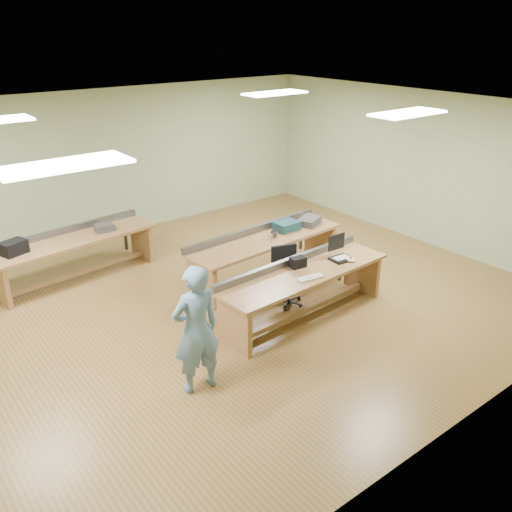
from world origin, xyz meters
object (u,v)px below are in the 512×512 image
workbench_front (303,283)px  workbench_back (75,248)px  workbench_mid (265,248)px  mug (274,234)px  drinks_can (271,238)px  person (196,330)px  task_chair (287,283)px  laptop_base (341,259)px  parts_bin_grey (309,221)px  parts_bin_teal (287,226)px  camera_bag (298,262)px

workbench_front → workbench_back: bearing=120.0°
workbench_mid → mug: size_ratio=23.34×
workbench_mid → mug: (0.16, -0.06, 0.24)m
workbench_back → mug: bearing=-43.1°
workbench_mid → drinks_can: bearing=-93.7°
workbench_mid → person: size_ratio=1.82×
task_chair → drinks_can: (0.31, 0.80, 0.46)m
workbench_back → laptop_base: (2.98, -3.49, 0.21)m
parts_bin_grey → laptop_base: bearing=-115.5°
workbench_front → mug: size_ratio=22.80×
parts_bin_teal → camera_bag: bearing=-124.7°
workbench_front → mug: workbench_front is taller
person → parts_bin_grey: person is taller
workbench_back → task_chair: 3.79m
task_chair → laptop_base: bearing=-20.2°
workbench_mid → laptop_base: workbench_mid is taller
workbench_front → workbench_mid: 1.48m
workbench_back → parts_bin_grey: (3.70, -1.99, 0.26)m
parts_bin_teal → mug: size_ratio=3.26×
parts_bin_grey → camera_bag: bearing=-138.1°
parts_bin_grey → parts_bin_teal: bearing=175.3°
laptop_base → parts_bin_grey: parts_bin_grey is taller
camera_bag → parts_bin_grey: size_ratio=0.50×
workbench_front → camera_bag: camera_bag is taller
parts_bin_grey → mug: bearing=-174.4°
task_chair → workbench_back: bearing=144.7°
parts_bin_teal → parts_bin_grey: size_ratio=0.91×
person → task_chair: 2.58m
camera_bag → task_chair: 0.57m
parts_bin_grey → drinks_can: (-1.07, -0.19, -0.01)m
laptop_base → parts_bin_teal: 1.55m
workbench_back → task_chair: size_ratio=3.11×
task_chair → drinks_can: task_chair is taller
workbench_front → laptop_base: size_ratio=9.05×
laptop_base → parts_bin_teal: bearing=85.5°
workbench_front → drinks_can: size_ratio=26.78×
mug → laptop_base: bearing=-82.0°
drinks_can → parts_bin_teal: bearing=22.7°
workbench_back → drinks_can: (2.62, -2.19, 0.25)m
laptop_base → drinks_can: drinks_can is taller
mug → parts_bin_grey: bearing=5.6°
workbench_front → camera_bag: 0.32m
workbench_mid → drinks_can: same height
laptop_base → parts_bin_teal: size_ratio=0.77×
workbench_front → task_chair: 0.51m
camera_bag → task_chair: size_ratio=0.25×
workbench_back → person: bearing=-96.4°
drinks_can → parts_bin_grey: bearing=10.2°
camera_bag → parts_bin_teal: (0.92, 1.33, -0.01)m
workbench_mid → drinks_can: size_ratio=27.41×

